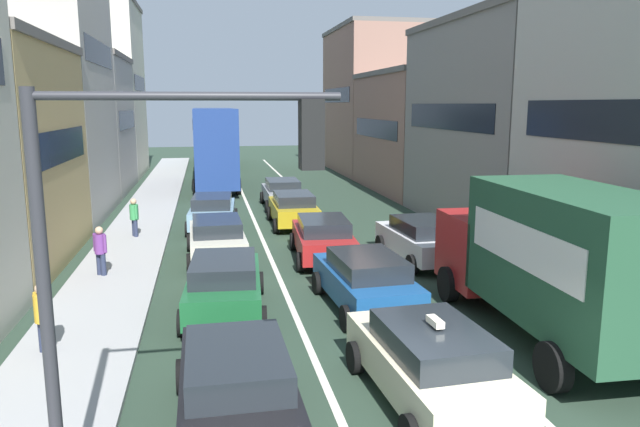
{
  "coord_description": "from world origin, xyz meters",
  "views": [
    {
      "loc": [
        -3.81,
        -7.83,
        5.31
      ],
      "look_at": [
        0.0,
        12.0,
        1.6
      ],
      "focal_mm": 33.43,
      "sensor_mm": 36.0,
      "label": 1
    }
  ],
  "objects_px": {
    "sedan_centre_lane_second": "(366,280)",
    "bus_far_queue_secondary": "(212,145)",
    "sedan_left_lane_fourth": "(213,211)",
    "pedestrian_near_kerb": "(43,316)",
    "taxi_centre_lane_front": "(430,361)",
    "bus_mid_queue_primary": "(214,144)",
    "sedan_left_lane_third": "(217,238)",
    "sedan_left_lane_front": "(237,385)",
    "coupe_centre_lane_fourth": "(293,208)",
    "hatchback_centre_lane_third": "(323,237)",
    "sedan_centre_lane_fifth": "(282,192)",
    "wagon_left_lane_second": "(224,284)",
    "sedan_right_lane_behind_truck": "(422,239)",
    "removalist_box_truck": "(551,256)",
    "pedestrian_mid_sidewalk": "(134,216)",
    "pedestrian_far_sidewalk": "(100,249)",
    "traffic_light_pole": "(153,233)"
  },
  "relations": [
    {
      "from": "hatchback_centre_lane_third",
      "to": "bus_mid_queue_primary",
      "type": "bearing_deg",
      "value": 13.88
    },
    {
      "from": "sedan_centre_lane_second",
      "to": "sedan_left_lane_third",
      "type": "relative_size",
      "value": 1.01
    },
    {
      "from": "sedan_left_lane_front",
      "to": "bus_far_queue_secondary",
      "type": "xyz_separation_m",
      "value": [
        0.18,
        44.36,
        0.96
      ]
    },
    {
      "from": "wagon_left_lane_second",
      "to": "coupe_centre_lane_fourth",
      "type": "distance_m",
      "value": 11.27
    },
    {
      "from": "bus_mid_queue_primary",
      "to": "hatchback_centre_lane_third",
      "type": "bearing_deg",
      "value": -170.59
    },
    {
      "from": "sedan_left_lane_front",
      "to": "coupe_centre_lane_fourth",
      "type": "xyz_separation_m",
      "value": [
        3.35,
        16.45,
        0.0
      ]
    },
    {
      "from": "sedan_left_lane_fourth",
      "to": "taxi_centre_lane_front",
      "type": "bearing_deg",
      "value": -163.62
    },
    {
      "from": "sedan_centre_lane_second",
      "to": "sedan_right_lane_behind_truck",
      "type": "distance_m",
      "value": 5.33
    },
    {
      "from": "sedan_centre_lane_second",
      "to": "hatchback_centre_lane_third",
      "type": "relative_size",
      "value": 0.99
    },
    {
      "from": "wagon_left_lane_second",
      "to": "bus_far_queue_secondary",
      "type": "height_order",
      "value": "bus_far_queue_secondary"
    },
    {
      "from": "bus_mid_queue_primary",
      "to": "sedan_right_lane_behind_truck",
      "type": "bearing_deg",
      "value": -162.16
    },
    {
      "from": "pedestrian_mid_sidewalk",
      "to": "bus_mid_queue_primary",
      "type": "bearing_deg",
      "value": 49.6
    },
    {
      "from": "sedan_centre_lane_second",
      "to": "bus_far_queue_secondary",
      "type": "relative_size",
      "value": 0.41
    },
    {
      "from": "bus_mid_queue_primary",
      "to": "sedan_left_lane_front",
      "type": "bearing_deg",
      "value": 179.14
    },
    {
      "from": "sedan_left_lane_front",
      "to": "bus_far_queue_secondary",
      "type": "distance_m",
      "value": 44.37
    },
    {
      "from": "taxi_centre_lane_front",
      "to": "pedestrian_near_kerb",
      "type": "relative_size",
      "value": 2.64
    },
    {
      "from": "sedan_centre_lane_fifth",
      "to": "pedestrian_near_kerb",
      "type": "height_order",
      "value": "pedestrian_near_kerb"
    },
    {
      "from": "sedan_left_lane_third",
      "to": "sedan_centre_lane_second",
      "type": "bearing_deg",
      "value": -148.58
    },
    {
      "from": "sedan_left_lane_front",
      "to": "sedan_right_lane_behind_truck",
      "type": "bearing_deg",
      "value": -35.62
    },
    {
      "from": "traffic_light_pole",
      "to": "sedan_right_lane_behind_truck",
      "type": "height_order",
      "value": "traffic_light_pole"
    },
    {
      "from": "sedan_left_lane_fourth",
      "to": "sedan_left_lane_front",
      "type": "bearing_deg",
      "value": -175.6
    },
    {
      "from": "removalist_box_truck",
      "to": "pedestrian_mid_sidewalk",
      "type": "bearing_deg",
      "value": 41.52
    },
    {
      "from": "taxi_centre_lane_front",
      "to": "bus_mid_queue_primary",
      "type": "relative_size",
      "value": 0.42
    },
    {
      "from": "sedan_left_lane_fourth",
      "to": "bus_mid_queue_primary",
      "type": "height_order",
      "value": "bus_mid_queue_primary"
    },
    {
      "from": "sedan_left_lane_fourth",
      "to": "pedestrian_near_kerb",
      "type": "distance_m",
      "value": 13.34
    },
    {
      "from": "sedan_right_lane_behind_truck",
      "to": "sedan_left_lane_front",
      "type": "bearing_deg",
      "value": 141.87
    },
    {
      "from": "removalist_box_truck",
      "to": "bus_far_queue_secondary",
      "type": "height_order",
      "value": "removalist_box_truck"
    },
    {
      "from": "sedan_centre_lane_fifth",
      "to": "pedestrian_mid_sidewalk",
      "type": "distance_m",
      "value": 9.25
    },
    {
      "from": "hatchback_centre_lane_third",
      "to": "pedestrian_mid_sidewalk",
      "type": "xyz_separation_m",
      "value": [
        -6.74,
        4.46,
        0.15
      ]
    },
    {
      "from": "bus_mid_queue_primary",
      "to": "pedestrian_far_sidewalk",
      "type": "relative_size",
      "value": 6.34
    },
    {
      "from": "wagon_left_lane_second",
      "to": "taxi_centre_lane_front",
      "type": "bearing_deg",
      "value": -143.7
    },
    {
      "from": "wagon_left_lane_second",
      "to": "pedestrian_near_kerb",
      "type": "relative_size",
      "value": 2.66
    },
    {
      "from": "traffic_light_pole",
      "to": "sedan_left_lane_front",
      "type": "xyz_separation_m",
      "value": [
        1.01,
        2.04,
        -3.02
      ]
    },
    {
      "from": "bus_far_queue_secondary",
      "to": "pedestrian_near_kerb",
      "type": "relative_size",
      "value": 6.38
    },
    {
      "from": "traffic_light_pole",
      "to": "hatchback_centre_lane_third",
      "type": "distance_m",
      "value": 13.66
    },
    {
      "from": "taxi_centre_lane_front",
      "to": "pedestrian_mid_sidewalk",
      "type": "height_order",
      "value": "same"
    },
    {
      "from": "wagon_left_lane_second",
      "to": "sedan_left_lane_fourth",
      "type": "height_order",
      "value": "same"
    },
    {
      "from": "sedan_left_lane_fourth",
      "to": "pedestrian_near_kerb",
      "type": "bearing_deg",
      "value": 167.86
    },
    {
      "from": "sedan_centre_lane_fifth",
      "to": "pedestrian_mid_sidewalk",
      "type": "relative_size",
      "value": 2.6
    },
    {
      "from": "removalist_box_truck",
      "to": "taxi_centre_lane_front",
      "type": "bearing_deg",
      "value": 123.41
    },
    {
      "from": "sedan_centre_lane_fifth",
      "to": "pedestrian_near_kerb",
      "type": "bearing_deg",
      "value": 158.0
    },
    {
      "from": "coupe_centre_lane_fourth",
      "to": "sedan_left_lane_fourth",
      "type": "bearing_deg",
      "value": 91.28
    },
    {
      "from": "sedan_left_lane_third",
      "to": "sedan_right_lane_behind_truck",
      "type": "relative_size",
      "value": 0.99
    },
    {
      "from": "sedan_centre_lane_fifth",
      "to": "bus_far_queue_secondary",
      "type": "relative_size",
      "value": 0.41
    },
    {
      "from": "removalist_box_truck",
      "to": "pedestrian_mid_sidewalk",
      "type": "distance_m",
      "value": 16.2
    },
    {
      "from": "bus_far_queue_secondary",
      "to": "sedan_right_lane_behind_truck",
      "type": "bearing_deg",
      "value": -171.52
    },
    {
      "from": "coupe_centre_lane_fourth",
      "to": "bus_mid_queue_primary",
      "type": "relative_size",
      "value": 0.41
    },
    {
      "from": "sedan_centre_lane_fifth",
      "to": "coupe_centre_lane_fourth",
      "type": "bearing_deg",
      "value": 178.83
    },
    {
      "from": "taxi_centre_lane_front",
      "to": "bus_mid_queue_primary",
      "type": "bearing_deg",
      "value": 3.28
    },
    {
      "from": "wagon_left_lane_second",
      "to": "hatchback_centre_lane_third",
      "type": "distance_m",
      "value": 5.96
    }
  ]
}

